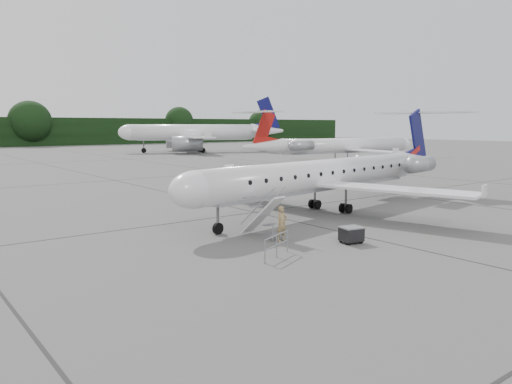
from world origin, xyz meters
TOP-DOWN VIEW (x-y plane):
  - ground at (0.00, 0.00)m, footprint 320.00×320.00m
  - main_regional_jet at (-0.95, 4.27)m, footprint 30.29×23.87m
  - airstair at (-8.64, 0.82)m, footprint 1.21×2.45m
  - passenger at (-8.44, -0.49)m, footprint 0.68×0.48m
  - safety_railing at (-10.62, -2.70)m, footprint 2.05×0.95m
  - baggage_cart at (-5.97, -2.88)m, footprint 1.15×1.00m
  - bg_narrowbody at (30.40, 74.81)m, footprint 39.83×34.74m
  - bg_regional_right at (32.04, 32.14)m, footprint 31.70×24.39m

SIDE VIEW (x-z plane):
  - ground at x=0.00m, z-range 0.00..0.00m
  - baggage_cart at x=-5.97m, z-range 0.00..0.88m
  - safety_railing at x=-10.62m, z-range 0.00..1.00m
  - passenger at x=-8.44m, z-range 0.00..1.79m
  - airstair at x=-8.64m, z-range 0.00..2.21m
  - main_regional_jet at x=-0.95m, z-range 0.00..7.06m
  - bg_regional_right at x=32.04m, z-range 0.00..7.75m
  - bg_narrowbody at x=30.40m, z-range 0.00..11.93m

